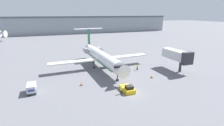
# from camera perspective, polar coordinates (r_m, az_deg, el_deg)

# --- Properties ---
(ground_plane) EXTENTS (600.00, 600.00, 0.00)m
(ground_plane) POSITION_cam_1_polar(r_m,az_deg,el_deg) (37.24, 6.50, -9.86)
(ground_plane) COLOR slate
(terminal_building) EXTENTS (180.00, 16.80, 13.83)m
(terminal_building) POSITION_cam_1_polar(r_m,az_deg,el_deg) (150.74, -15.15, 11.96)
(terminal_building) COLOR #8C939E
(terminal_building) RESTS_ON ground
(airplane_main) EXTENTS (30.88, 29.56, 10.88)m
(airplane_main) POSITION_cam_1_polar(r_m,az_deg,el_deg) (52.56, -3.48, 2.06)
(airplane_main) COLOR white
(airplane_main) RESTS_ON ground
(pushback_tug) EXTENTS (2.17, 3.82, 1.61)m
(pushback_tug) POSITION_cam_1_polar(r_m,az_deg,el_deg) (37.84, 5.11, -8.41)
(pushback_tug) COLOR yellow
(pushback_tug) RESTS_ON ground
(luggage_cart) EXTENTS (1.73, 3.48, 1.87)m
(luggage_cart) POSITION_cam_1_polar(r_m,az_deg,el_deg) (40.75, -24.76, -7.53)
(luggage_cart) COLOR #232326
(luggage_cart) RESTS_ON ground
(worker_near_tug) EXTENTS (0.40, 0.24, 1.69)m
(worker_near_tug) POSITION_cam_1_polar(r_m,az_deg,el_deg) (36.55, 3.06, -8.77)
(worker_near_tug) COLOR #232838
(worker_near_tug) RESTS_ON ground
(worker_by_wing) EXTENTS (0.40, 0.24, 1.65)m
(worker_by_wing) POSITION_cam_1_polar(r_m,az_deg,el_deg) (51.87, 8.25, -1.34)
(worker_by_wing) COLOR #232838
(worker_by_wing) RESTS_ON ground
(traffic_cone_left) EXTENTS (0.61, 0.61, 0.73)m
(traffic_cone_left) POSITION_cam_1_polar(r_m,az_deg,el_deg) (41.32, -10.00, -6.78)
(traffic_cone_left) COLOR black
(traffic_cone_left) RESTS_ON ground
(traffic_cone_right) EXTENTS (0.70, 0.70, 0.66)m
(traffic_cone_right) POSITION_cam_1_polar(r_m,az_deg,el_deg) (46.52, 12.85, -4.36)
(traffic_cone_right) COLOR black
(traffic_cone_right) RESTS_ON ground
(jet_bridge) EXTENTS (3.20, 9.95, 6.19)m
(jet_bridge) POSITION_cam_1_polar(r_m,az_deg,el_deg) (53.66, 20.48, 2.34)
(jet_bridge) COLOR #2D2D33
(jet_bridge) RESTS_ON ground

